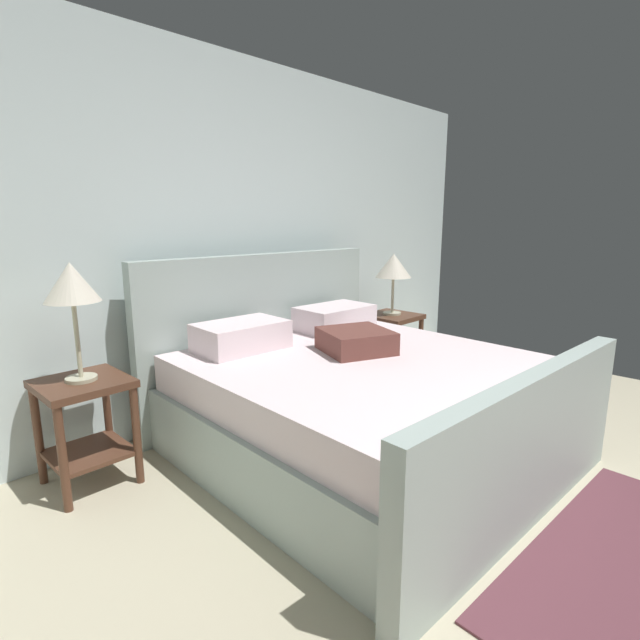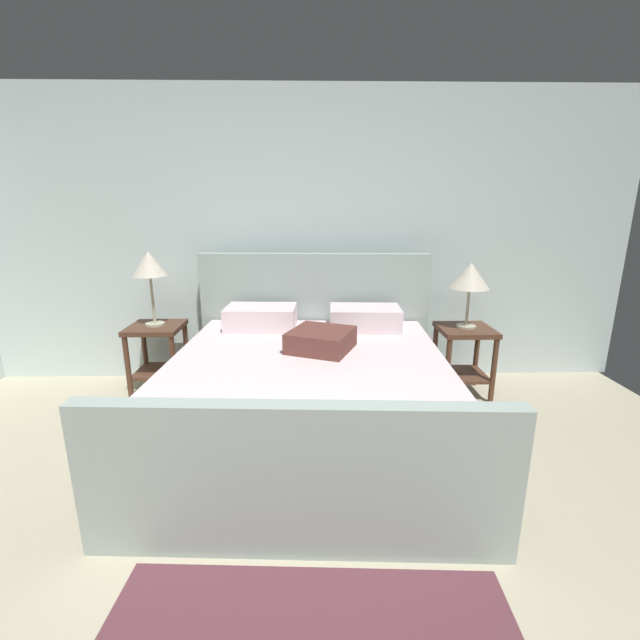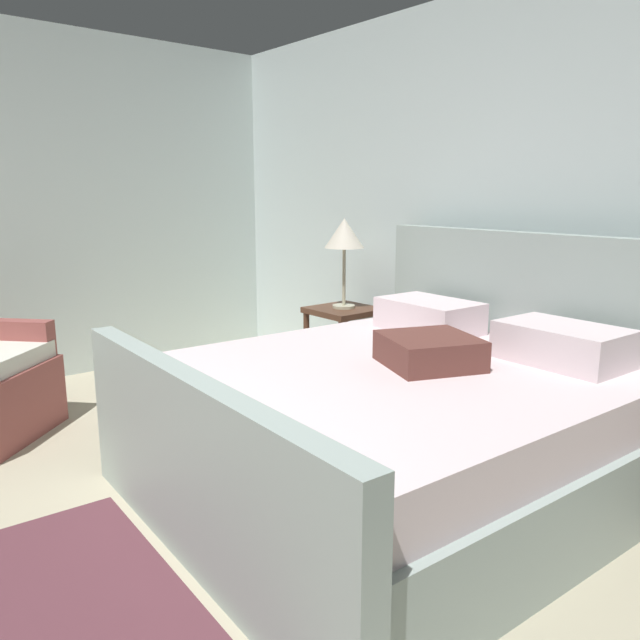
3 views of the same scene
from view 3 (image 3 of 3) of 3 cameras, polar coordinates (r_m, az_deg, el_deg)
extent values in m
cube|color=silver|center=(3.79, 20.25, 9.32)|extent=(5.91, 0.12, 2.58)
cube|color=#9FAFA9|center=(3.00, 6.69, -12.07)|extent=(1.97, 2.00, 0.40)
cube|color=#9FAFA9|center=(3.61, 18.53, -1.80)|extent=(2.00, 0.20, 1.19)
cube|color=#9FAFA9|center=(2.40, -11.51, -13.84)|extent=(2.00, 0.20, 0.76)
cube|color=silver|center=(2.88, 6.84, -6.43)|extent=(1.89, 1.94, 0.22)
cube|color=silver|center=(3.59, 10.09, 0.41)|extent=(0.58, 0.39, 0.18)
cube|color=silver|center=(3.09, 21.59, -2.09)|extent=(0.58, 0.39, 0.18)
cube|color=brown|center=(2.88, 10.11, -2.84)|extent=(0.52, 0.52, 0.14)
cube|color=#4F2F20|center=(4.37, 2.22, 0.89)|extent=(0.44, 0.44, 0.04)
cube|color=#4F2F20|center=(4.47, 2.18, -4.16)|extent=(0.40, 0.40, 0.02)
cylinder|color=#4F2F20|center=(4.46, -1.27, -2.84)|extent=(0.04, 0.04, 0.56)
cylinder|color=#4F2F20|center=(4.18, 1.98, -3.85)|extent=(0.04, 0.04, 0.56)
cylinder|color=#4F2F20|center=(4.70, 2.36, -2.09)|extent=(0.04, 0.04, 0.56)
cylinder|color=#4F2F20|center=(4.43, 5.66, -2.99)|extent=(0.04, 0.04, 0.56)
cylinder|color=#B7B293|center=(4.37, 2.22, 1.27)|extent=(0.16, 0.16, 0.02)
cylinder|color=#B7B293|center=(4.33, 2.24, 4.04)|extent=(0.02, 0.02, 0.41)
cone|color=beige|center=(4.30, 2.28, 8.08)|extent=(0.28, 0.28, 0.21)
cube|color=#934945|center=(4.26, -27.39, -1.42)|extent=(0.55, 0.51, 0.22)
camera|label=1|loc=(4.08, -36.97, 10.07)|focal=27.13mm
camera|label=2|loc=(1.98, -61.34, 10.71)|focal=24.00mm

